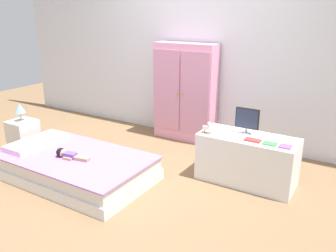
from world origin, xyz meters
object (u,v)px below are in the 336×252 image
Objects in this scene: nightstand at (24,137)px; table_lamp at (20,109)px; doll at (67,154)px; tv_stand at (247,159)px; wardrobe at (185,92)px; book_green at (270,144)px; bed at (76,167)px; rocking_horse_toy at (207,128)px; book_purple at (285,147)px; book_red at (253,140)px; tv_monitor at (247,119)px.

table_lamp is (0.00, 0.00, 0.37)m from nightstand.
doll is 1.88m from tv_stand.
tv_stand is (1.62, 0.95, -0.04)m from doll.
table_lamp is at bearing -133.63° from wardrobe.
book_green is (2.88, 0.62, 0.30)m from nightstand.
bed is 1.22× the size of wardrobe.
rocking_horse_toy reaches higher than bed.
wardrobe is 1.22m from rocking_horse_toy.
nightstand is 3.10m from book_purple.
book_purple is at bearing 11.64° from nightstand.
book_red is (0.07, -0.10, 0.26)m from tv_stand.
table_lamp is 1.38× the size of book_red.
rocking_horse_toy is (-0.40, -0.14, 0.32)m from tv_stand.
nightstand is 2.75× the size of book_red.
table_lamp is 0.80× the size of tv_monitor.
book_green reaches higher than doll.
tv_stand is at bearing 30.48° from doll.
rocking_horse_toy is at bearing 33.83° from doll.
book_purple is at bearing 2.69° from rocking_horse_toy.
nightstand is 0.44× the size of tv_stand.
table_lamp is at bearing 167.23° from doll.
wardrobe is 8.38× the size of book_red.
rocking_horse_toy is (2.23, 0.59, -0.01)m from table_lamp.
nightstand is (-1.02, 0.23, -0.08)m from doll.
tv_stand is (1.18, -0.80, -0.41)m from wardrobe.
wardrobe is 10.21× the size of rocking_horse_toy.
table_lamp is (-1.05, 0.15, 0.45)m from bed.
rocking_horse_toy reaches higher than book_purple.
doll is 1.80× the size of table_lamp.
doll is 2.99× the size of book_green.
tv_monitor is at bearing 33.33° from doll.
bed is 3.72× the size of nightstand.
book_green is at bearing 24.60° from doll.
tv_stand is at bearing 28.83° from bed.
book_purple is at bearing -14.46° from tv_stand.
table_lamp is 2.78m from book_red.
bed is 4.11× the size of doll.
bed is at bearing -148.21° from tv_monitor.
table_lamp is at bearing -164.67° from tv_stand.
wardrobe reaches higher than book_green.
rocking_horse_toy is at bearing -50.37° from wardrobe.
wardrobe is (0.40, 1.67, 0.53)m from bed.
wardrobe is 11.53× the size of book_purple.
wardrobe reaches higher than book_purple.
wardrobe reaches higher than tv_monitor.
book_green is (1.42, -0.90, -0.15)m from wardrobe.
tv_monitor is (1.53, 0.95, 0.53)m from bed.
book_purple is at bearing 0.00° from book_green.
table_lamp is 2.95m from book_green.
doll is 0.30× the size of wardrobe.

